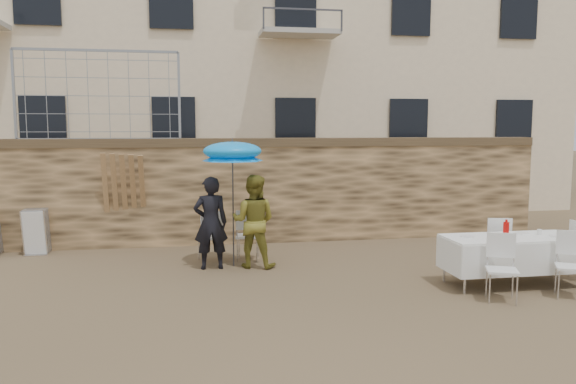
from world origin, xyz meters
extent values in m
plane|color=brown|center=(0.00, 0.00, 0.00)|extent=(80.00, 80.00, 0.00)
cube|color=olive|center=(0.00, 5.00, 1.10)|extent=(13.00, 0.50, 2.20)
imported|color=black|center=(-0.87, 2.78, 0.81)|extent=(0.62, 0.43, 1.63)
imported|color=#ABA034|center=(-0.12, 2.78, 0.82)|extent=(0.96, 0.86, 1.65)
cylinder|color=#3F3F44|center=(-0.47, 2.88, 0.94)|extent=(0.03, 0.03, 1.89)
cone|color=#0A93F9|center=(-0.47, 2.88, 2.00)|extent=(1.07, 1.07, 0.22)
cube|color=white|center=(3.74, 0.95, 0.75)|extent=(2.10, 0.85, 0.05)
cylinder|color=silver|center=(2.79, 0.60, 0.37)|extent=(0.04, 0.04, 0.74)
cylinder|color=silver|center=(2.79, 1.29, 0.37)|extent=(0.04, 0.04, 0.74)
cylinder|color=silver|center=(4.69, 1.29, 0.37)|extent=(0.04, 0.04, 0.74)
cylinder|color=red|center=(3.54, 0.80, 0.91)|extent=(0.09, 0.09, 0.26)
camera|label=1|loc=(-1.19, -6.95, 2.49)|focal=35.00mm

